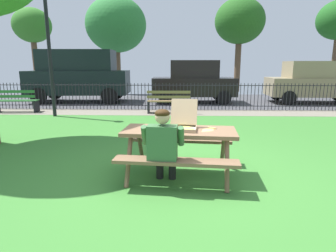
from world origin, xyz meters
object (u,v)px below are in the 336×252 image
at_px(park_bench_left, 16,101).
at_px(parked_car_left, 194,81).
at_px(parked_car_center, 316,82).
at_px(far_tree_left, 32,27).
at_px(picnic_table_foreground, 179,140).
at_px(parked_car_far_left, 79,75).
at_px(adult_at_table, 163,145).
at_px(park_bench_center, 169,102).
at_px(pizza_slice_on_table, 209,129).
at_px(pizza_box_open, 183,124).
at_px(lamp_post_walkway, 48,33).
at_px(far_tree_midleft, 116,25).
at_px(far_tree_center, 240,22).

xyz_separation_m(park_bench_left, parked_car_left, (6.93, 3.13, 0.59)).
bearing_deg(parked_car_center, far_tree_left, 160.71).
height_order(park_bench_left, parked_car_left, parked_car_left).
bearing_deg(picnic_table_foreground, parked_car_far_left, 117.50).
bearing_deg(park_bench_left, adult_at_table, -47.69).
bearing_deg(park_bench_center, adult_at_table, -88.86).
bearing_deg(parked_car_center, parked_car_far_left, -180.00).
bearing_deg(picnic_table_foreground, pizza_slice_on_table, 0.46).
bearing_deg(pizza_slice_on_table, park_bench_left, 137.70).
distance_m(pizza_box_open, pizza_slice_on_table, 0.42).
height_order(parked_car_far_left, parked_car_center, parked_car_far_left).
relative_size(picnic_table_foreground, parked_car_left, 0.49).
bearing_deg(lamp_post_walkway, pizza_slice_on_table, -47.54).
relative_size(pizza_slice_on_table, far_tree_midleft, 0.05).
height_order(park_bench_center, lamp_post_walkway, lamp_post_walkway).
bearing_deg(park_bench_left, parked_car_far_left, 65.72).
relative_size(pizza_box_open, far_tree_left, 0.11).
relative_size(pizza_box_open, park_bench_center, 0.36).
height_order(picnic_table_foreground, pizza_box_open, pizza_box_open).
distance_m(picnic_table_foreground, parked_car_left, 9.24).
bearing_deg(far_tree_center, parked_car_center, -65.71).
bearing_deg(far_tree_left, park_bench_center, -43.33).
xyz_separation_m(pizza_box_open, adult_at_table, (-0.30, -0.54, -0.20)).
relative_size(park_bench_center, parked_car_center, 0.36).
height_order(parked_car_left, far_tree_midleft, far_tree_midleft).
relative_size(pizza_box_open, park_bench_left, 0.35).
height_order(adult_at_table, parked_car_center, parked_car_center).
distance_m(picnic_table_foreground, far_tree_center, 15.83).
bearing_deg(picnic_table_foreground, far_tree_center, 75.24).
xyz_separation_m(parked_car_left, far_tree_center, (3.18, 5.64, 3.45)).
xyz_separation_m(park_bench_left, parked_car_far_left, (1.41, 3.13, 0.89)).
distance_m(lamp_post_walkway, parked_car_center, 11.66).
bearing_deg(pizza_box_open, far_tree_midleft, 105.66).
bearing_deg(adult_at_table, parked_car_center, 55.36).
bearing_deg(parked_car_far_left, park_bench_center, -35.26).
bearing_deg(parked_car_far_left, park_bench_left, -114.28).
relative_size(parked_car_far_left, far_tree_left, 0.88).
relative_size(far_tree_midleft, far_tree_center, 1.03).
xyz_separation_m(parked_car_left, far_tree_left, (-10.39, 5.64, 3.22)).
height_order(pizza_slice_on_table, parked_car_center, parked_car_center).
bearing_deg(parked_car_far_left, far_tree_center, 32.96).
height_order(lamp_post_walkway, parked_car_center, lamp_post_walkway).
bearing_deg(parked_car_left, far_tree_center, 60.58).
height_order(park_bench_left, far_tree_left, far_tree_left).
distance_m(pizza_slice_on_table, park_bench_center, 6.14).
bearing_deg(picnic_table_foreground, parked_car_left, 85.47).
bearing_deg(park_bench_center, park_bench_left, 180.00).
bearing_deg(far_tree_left, picnic_table_foreground, -56.94).
relative_size(pizza_slice_on_table, far_tree_left, 0.05).
bearing_deg(parked_car_left, far_tree_left, 151.50).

